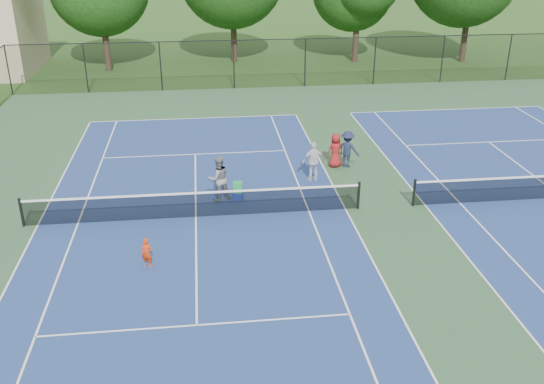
{
  "coord_description": "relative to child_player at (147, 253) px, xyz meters",
  "views": [
    {
      "loc": [
        -6.58,
        -19.61,
        9.75
      ],
      "look_at": [
        -4.36,
        -1.0,
        1.3
      ],
      "focal_mm": 40.0,
      "sensor_mm": 36.0,
      "label": 1
    }
  ],
  "objects": [
    {
      "name": "ground",
      "position": [
        8.47,
        3.22,
        -0.48
      ],
      "size": [
        140.0,
        140.0,
        0.0
      ],
      "primitive_type": "plane",
      "color": "#234716",
      "rests_on": "ground"
    },
    {
      "name": "court_pad",
      "position": [
        8.47,
        3.22,
        -0.47
      ],
      "size": [
        36.0,
        36.0,
        0.01
      ],
      "primitive_type": "cube",
      "color": "#2D5133",
      "rests_on": "ground"
    },
    {
      "name": "tennis_court_left",
      "position": [
        1.47,
        3.22,
        -0.38
      ],
      "size": [
        12.0,
        23.83,
        1.07
      ],
      "color": "navy",
      "rests_on": "ground"
    },
    {
      "name": "perimeter_fence",
      "position": [
        8.47,
        3.22,
        1.13
      ],
      "size": [
        36.08,
        36.08,
        3.02
      ],
      "color": "black",
      "rests_on": "ground"
    },
    {
      "name": "child_player",
      "position": [
        0.0,
        0.0,
        0.0
      ],
      "size": [
        0.4,
        0.33,
        0.95
      ],
      "primitive_type": "imported",
      "rotation": [
        0.0,
        0.0,
        -0.35
      ],
      "color": "red",
      "rests_on": "ground"
    },
    {
      "name": "instructor",
      "position": [
        2.37,
        4.58,
        0.42
      ],
      "size": [
        1.05,
        0.94,
        1.79
      ],
      "primitive_type": "imported",
      "rotation": [
        0.0,
        0.0,
        3.49
      ],
      "color": "gray",
      "rests_on": "ground"
    },
    {
      "name": "bystander_a",
      "position": [
        6.27,
        6.06,
        0.35
      ],
      "size": [
        1.03,
        0.56,
        1.66
      ],
      "primitive_type": "imported",
      "rotation": [
        0.0,
        0.0,
        3.31
      ],
      "color": "silver",
      "rests_on": "ground"
    },
    {
      "name": "bystander_b",
      "position": [
        7.97,
        7.36,
        0.32
      ],
      "size": [
        1.19,
        1.02,
        1.6
      ],
      "primitive_type": "imported",
      "rotation": [
        0.0,
        0.0,
        2.64
      ],
      "color": "#1B213C",
      "rests_on": "ground"
    },
    {
      "name": "bystander_c",
      "position": [
        7.46,
        7.41,
        0.27
      ],
      "size": [
        0.82,
        0.62,
        1.49
      ],
      "primitive_type": "imported",
      "rotation": [
        0.0,
        0.0,
        3.36
      ],
      "color": "maroon",
      "rests_on": "ground"
    },
    {
      "name": "ball_crate",
      "position": [
        3.08,
        4.59,
        -0.34
      ],
      "size": [
        0.44,
        0.38,
        0.28
      ],
      "primitive_type": "cube",
      "rotation": [
        0.0,
        0.0,
        -0.18
      ],
      "color": "navy",
      "rests_on": "ground"
    },
    {
      "name": "ball_hopper",
      "position": [
        3.08,
        4.59,
        0.01
      ],
      "size": [
        0.37,
        0.32,
        0.42
      ],
      "primitive_type": "cube",
      "rotation": [
        0.0,
        0.0,
        -0.12
      ],
      "color": "green",
      "rests_on": "ball_crate"
    }
  ]
}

